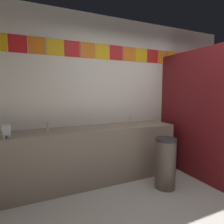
% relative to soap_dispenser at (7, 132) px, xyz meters
% --- Properties ---
extents(ground_plane, '(9.68, 9.68, 0.00)m').
position_rel_soap_dispenser_xyz_m(ground_plane, '(1.98, -1.26, -0.95)').
color(ground_plane, '#B2ADA3').
extents(wall_back, '(4.40, 0.09, 2.71)m').
position_rel_soap_dispenser_xyz_m(wall_back, '(1.98, 0.49, 0.42)').
color(wall_back, silver).
rests_on(wall_back, ground_plane).
extents(vanity_counter, '(2.73, 0.57, 0.87)m').
position_rel_soap_dispenser_xyz_m(vanity_counter, '(1.19, 0.17, -0.50)').
color(vanity_counter, gray).
rests_on(vanity_counter, ground_plane).
extents(faucet_left, '(0.04, 0.10, 0.14)m').
position_rel_soap_dispenser_xyz_m(faucet_left, '(0.51, 0.26, -0.03)').
color(faucet_left, silver).
rests_on(faucet_left, vanity_counter).
extents(faucet_right, '(0.04, 0.10, 0.14)m').
position_rel_soap_dispenser_xyz_m(faucet_right, '(1.88, 0.26, -0.03)').
color(faucet_right, silver).
rests_on(faucet_right, vanity_counter).
extents(soap_dispenser, '(0.09, 0.09, 0.16)m').
position_rel_soap_dispenser_xyz_m(soap_dispenser, '(0.00, 0.00, 0.00)').
color(soap_dispenser, '#B7BABF').
rests_on(soap_dispenser, vanity_counter).
extents(stall_divider, '(0.92, 1.41, 2.12)m').
position_rel_soap_dispenser_xyz_m(stall_divider, '(2.93, -0.51, 0.11)').
color(stall_divider, maroon).
rests_on(stall_divider, ground_plane).
extents(toilet, '(0.39, 0.49, 0.74)m').
position_rel_soap_dispenser_xyz_m(toilet, '(3.37, 0.03, -0.64)').
color(toilet, white).
rests_on(toilet, ground_plane).
extents(trash_bin, '(0.31, 0.31, 0.76)m').
position_rel_soap_dispenser_xyz_m(trash_bin, '(2.09, -0.48, -0.57)').
color(trash_bin, brown).
rests_on(trash_bin, ground_plane).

